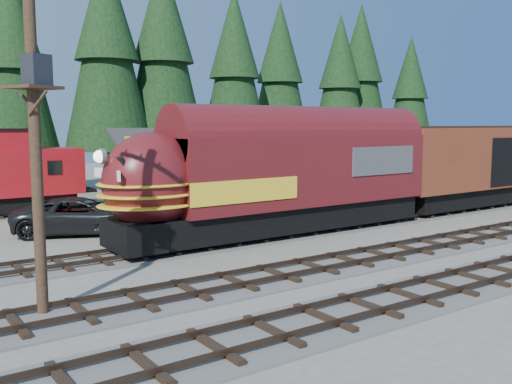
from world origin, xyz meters
TOP-DOWN VIEW (x-y plane):
  - ground at (0.00, 0.00)m, footprint 120.00×120.00m
  - track_siding at (10.00, 4.00)m, footprint 68.00×3.20m
  - track_spur at (-10.00, 18.00)m, footprint 32.00×3.20m
  - depot at (-0.00, 10.50)m, footprint 12.80×7.00m
  - conifer_backdrop at (4.00, 24.07)m, footprint 80.47×22.87m
  - locomotive at (-1.82, 4.00)m, footprint 17.90×3.56m
  - boxcar at (15.16, 4.00)m, footprint 15.67×3.36m
  - caboose at (-11.27, 18.00)m, footprint 9.26×2.68m
  - utility_pole at (-14.05, -1.31)m, footprint 1.59×2.24m
  - pickup_truck_a at (-9.12, 10.20)m, footprint 7.32×5.59m

SIDE VIEW (x-z plane):
  - ground at x=0.00m, z-range 0.00..0.00m
  - track_siding at x=10.00m, z-range -0.11..0.22m
  - track_spur at x=-10.00m, z-range -0.11..0.22m
  - pickup_truck_a at x=-9.12m, z-range 0.00..1.85m
  - caboose at x=-11.27m, z-range 0.01..4.82m
  - locomotive at x=-1.82m, z-range 0.37..5.24m
  - boxcar at x=15.16m, z-range 0.46..5.38m
  - depot at x=0.00m, z-range 0.31..5.61m
  - utility_pole at x=-14.05m, z-range 0.70..10.51m
  - conifer_backdrop at x=4.00m, z-range 2.03..19.20m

